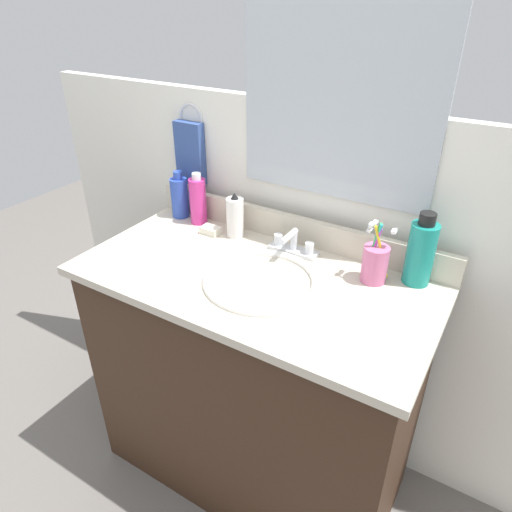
{
  "coord_description": "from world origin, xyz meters",
  "views": [
    {
      "loc": [
        0.6,
        -0.97,
        1.59
      ],
      "look_at": [
        0.01,
        0.0,
        0.93
      ],
      "focal_mm": 32.56,
      "sensor_mm": 36.0,
      "label": 1
    }
  ],
  "objects_px": {
    "bottle_soap_pink": "(198,200)",
    "cup_pink": "(375,263)",
    "hand_towel": "(190,153)",
    "bottle_lotion_white": "(235,217)",
    "bottle_shampoo_blue": "(180,197)",
    "bottle_mouthwash_teal": "(421,252)",
    "faucet": "(293,245)",
    "soap_bar": "(211,230)"
  },
  "relations": [
    {
      "from": "faucet",
      "to": "soap_bar",
      "type": "height_order",
      "value": "faucet"
    },
    {
      "from": "bottle_mouthwash_teal",
      "to": "soap_bar",
      "type": "xyz_separation_m",
      "value": [
        -0.68,
        -0.06,
        -0.08
      ]
    },
    {
      "from": "bottle_soap_pink",
      "to": "hand_towel",
      "type": "bearing_deg",
      "value": 137.58
    },
    {
      "from": "soap_bar",
      "to": "hand_towel",
      "type": "bearing_deg",
      "value": 143.6
    },
    {
      "from": "cup_pink",
      "to": "bottle_mouthwash_teal",
      "type": "bearing_deg",
      "value": 28.2
    },
    {
      "from": "cup_pink",
      "to": "bottle_shampoo_blue",
      "type": "bearing_deg",
      "value": 176.0
    },
    {
      "from": "bottle_soap_pink",
      "to": "bottle_lotion_white",
      "type": "distance_m",
      "value": 0.17
    },
    {
      "from": "faucet",
      "to": "cup_pink",
      "type": "relative_size",
      "value": 0.88
    },
    {
      "from": "cup_pink",
      "to": "soap_bar",
      "type": "xyz_separation_m",
      "value": [
        -0.57,
        -0.0,
        -0.05
      ]
    },
    {
      "from": "bottle_mouthwash_teal",
      "to": "bottle_lotion_white",
      "type": "relative_size",
      "value": 1.38
    },
    {
      "from": "bottle_shampoo_blue",
      "to": "bottle_lotion_white",
      "type": "distance_m",
      "value": 0.26
    },
    {
      "from": "bottle_mouthwash_teal",
      "to": "cup_pink",
      "type": "distance_m",
      "value": 0.13
    },
    {
      "from": "faucet",
      "to": "soap_bar",
      "type": "bearing_deg",
      "value": -174.98
    },
    {
      "from": "hand_towel",
      "to": "bottle_shampoo_blue",
      "type": "relative_size",
      "value": 1.29
    },
    {
      "from": "bottle_soap_pink",
      "to": "faucet",
      "type": "bearing_deg",
      "value": -3.38
    },
    {
      "from": "bottle_soap_pink",
      "to": "bottle_lotion_white",
      "type": "height_order",
      "value": "bottle_soap_pink"
    },
    {
      "from": "faucet",
      "to": "bottle_lotion_white",
      "type": "bearing_deg",
      "value": 178.8
    },
    {
      "from": "hand_towel",
      "to": "faucet",
      "type": "distance_m",
      "value": 0.51
    },
    {
      "from": "bottle_soap_pink",
      "to": "bottle_lotion_white",
      "type": "bearing_deg",
      "value": -6.23
    },
    {
      "from": "bottle_soap_pink",
      "to": "bottle_shampoo_blue",
      "type": "bearing_deg",
      "value": 175.35
    },
    {
      "from": "bottle_shampoo_blue",
      "to": "bottle_soap_pink",
      "type": "relative_size",
      "value": 0.93
    },
    {
      "from": "bottle_shampoo_blue",
      "to": "cup_pink",
      "type": "height_order",
      "value": "cup_pink"
    },
    {
      "from": "bottle_soap_pink",
      "to": "cup_pink",
      "type": "height_order",
      "value": "bottle_soap_pink"
    },
    {
      "from": "hand_towel",
      "to": "bottle_mouthwash_teal",
      "type": "height_order",
      "value": "hand_towel"
    },
    {
      "from": "faucet",
      "to": "bottle_mouthwash_teal",
      "type": "relative_size",
      "value": 0.75
    },
    {
      "from": "hand_towel",
      "to": "bottle_mouthwash_teal",
      "type": "distance_m",
      "value": 0.85
    },
    {
      "from": "hand_towel",
      "to": "bottle_mouthwash_teal",
      "type": "relative_size",
      "value": 1.03
    },
    {
      "from": "bottle_soap_pink",
      "to": "soap_bar",
      "type": "distance_m",
      "value": 0.12
    },
    {
      "from": "bottle_lotion_white",
      "to": "soap_bar",
      "type": "height_order",
      "value": "bottle_lotion_white"
    },
    {
      "from": "faucet",
      "to": "bottle_soap_pink",
      "type": "xyz_separation_m",
      "value": [
        -0.39,
        0.02,
        0.06
      ]
    },
    {
      "from": "bottle_shampoo_blue",
      "to": "cup_pink",
      "type": "distance_m",
      "value": 0.75
    },
    {
      "from": "bottle_shampoo_blue",
      "to": "bottle_lotion_white",
      "type": "height_order",
      "value": "bottle_shampoo_blue"
    },
    {
      "from": "hand_towel",
      "to": "bottle_lotion_white",
      "type": "height_order",
      "value": "hand_towel"
    },
    {
      "from": "bottle_mouthwash_teal",
      "to": "bottle_lotion_white",
      "type": "xyz_separation_m",
      "value": [
        -0.59,
        -0.03,
        -0.03
      ]
    },
    {
      "from": "hand_towel",
      "to": "bottle_mouthwash_teal",
      "type": "xyz_separation_m",
      "value": [
        0.84,
        -0.06,
        -0.12
      ]
    },
    {
      "from": "bottle_lotion_white",
      "to": "cup_pink",
      "type": "bearing_deg",
      "value": -3.12
    },
    {
      "from": "soap_bar",
      "to": "faucet",
      "type": "bearing_deg",
      "value": 5.02
    },
    {
      "from": "bottle_soap_pink",
      "to": "soap_bar",
      "type": "xyz_separation_m",
      "value": [
        0.09,
        -0.05,
        -0.07
      ]
    },
    {
      "from": "hand_towel",
      "to": "cup_pink",
      "type": "bearing_deg",
      "value": -9.09
    },
    {
      "from": "bottle_mouthwash_teal",
      "to": "faucet",
      "type": "bearing_deg",
      "value": -174.69
    },
    {
      "from": "bottle_shampoo_blue",
      "to": "soap_bar",
      "type": "relative_size",
      "value": 2.67
    },
    {
      "from": "bottle_soap_pink",
      "to": "bottle_lotion_white",
      "type": "xyz_separation_m",
      "value": [
        0.17,
        -0.02,
        -0.01
      ]
    }
  ]
}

